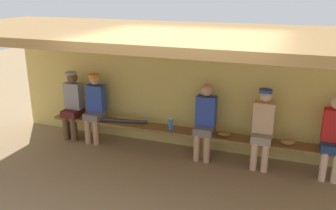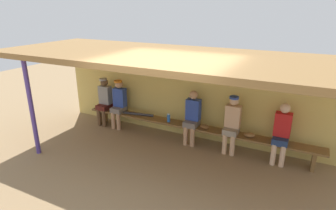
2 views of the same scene
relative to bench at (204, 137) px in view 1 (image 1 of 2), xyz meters
The scene contains 13 objects.
ground_plane 1.60m from the bench, 90.00° to the right, with size 24.00×24.00×0.00m, color #937754.
back_wall 0.84m from the bench, 90.00° to the left, with size 8.00×0.20×2.20m, color #D8BC60.
dugout_roof 2.06m from the bench, 90.00° to the right, with size 8.00×2.80×0.12m, color olive.
bench is the anchor object (origin of this frame).
player_in_red 2.69m from the bench, behind, with size 0.34×0.42×1.34m.
player_with_sunglasses 0.34m from the bench, 12.75° to the left, with size 0.34×0.42×1.34m.
player_middle 1.05m from the bench, ahead, with size 0.34×0.42×1.34m.
player_rightmost 2.20m from the bench, behind, with size 0.34×0.42×1.34m.
player_in_blue 2.09m from the bench, ahead, with size 0.34×0.42×1.34m.
water_bottle_orange 0.63m from the bench, behind, with size 0.08×0.08×0.22m.
baseball_glove_worn 1.41m from the bench, ahead, with size 0.24×0.17×0.09m, color olive.
baseball_glove_tan 0.37m from the bench, ahead, with size 0.24×0.17×0.09m, color brown.
baseball_bat 1.55m from the bench, behind, with size 0.07×0.07×0.87m, color #333338.
Camera 1 is at (1.41, -4.22, 2.91)m, focal length 38.83 mm.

